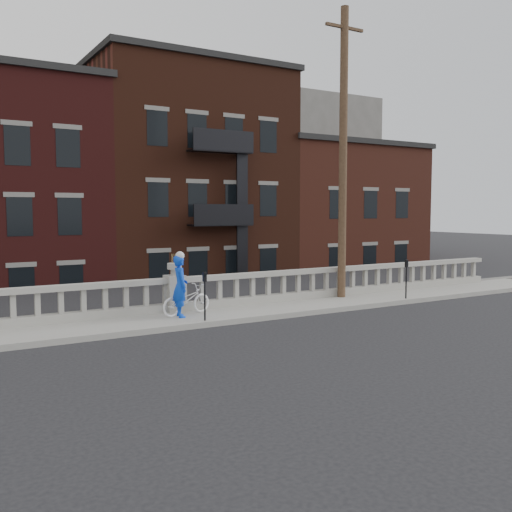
% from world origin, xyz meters
% --- Properties ---
extents(ground, '(120.00, 120.00, 0.00)m').
position_xyz_m(ground, '(0.00, 0.00, 0.00)').
color(ground, black).
rests_on(ground, ground).
extents(sidewalk, '(32.00, 2.20, 0.15)m').
position_xyz_m(sidewalk, '(0.00, 3.00, 0.07)').
color(sidewalk, '#9B998F').
rests_on(sidewalk, ground).
extents(balustrade, '(28.00, 0.34, 1.03)m').
position_xyz_m(balustrade, '(0.00, 3.95, 0.64)').
color(balustrade, '#9B998F').
rests_on(balustrade, sidewalk).
extents(planter_pedestal, '(0.55, 0.55, 1.76)m').
position_xyz_m(planter_pedestal, '(0.00, 3.95, 0.83)').
color(planter_pedestal, '#9B998F').
rests_on(planter_pedestal, sidewalk).
extents(lower_level, '(80.00, 44.00, 20.80)m').
position_xyz_m(lower_level, '(0.56, 23.04, 2.63)').
color(lower_level, '#605E59').
rests_on(lower_level, ground).
extents(utility_pole, '(1.60, 0.28, 10.00)m').
position_xyz_m(utility_pole, '(6.20, 3.60, 5.24)').
color(utility_pole, '#422D1E').
rests_on(utility_pole, sidewalk).
extents(parking_meter_b, '(0.10, 0.09, 1.36)m').
position_xyz_m(parking_meter_b, '(0.14, 2.15, 1.00)').
color(parking_meter_b, black).
rests_on(parking_meter_b, sidewalk).
extents(parking_meter_c, '(0.10, 0.09, 1.36)m').
position_xyz_m(parking_meter_c, '(7.89, 2.15, 1.00)').
color(parking_meter_c, black).
rests_on(parking_meter_c, sidewalk).
extents(bicycle, '(1.77, 0.98, 0.88)m').
position_xyz_m(bicycle, '(0.07, 3.26, 0.59)').
color(bicycle, white).
rests_on(bicycle, sidewalk).
extents(cyclist, '(0.52, 0.71, 1.79)m').
position_xyz_m(cyclist, '(-0.22, 3.01, 1.04)').
color(cyclist, blue).
rests_on(cyclist, sidewalk).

